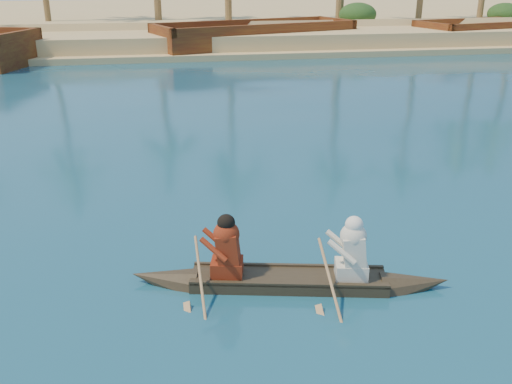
{
  "coord_description": "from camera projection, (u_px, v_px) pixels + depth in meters",
  "views": [
    {
      "loc": [
        -10.05,
        -12.07,
        5.0
      ],
      "look_at": [
        -8.26,
        -2.14,
        1.08
      ],
      "focal_mm": 40.0,
      "sensor_mm": 36.0,
      "label": 1
    }
  ],
  "objects": [
    {
      "name": "sandy_embankment",
      "position": [
        250.0,
        19.0,
        57.36
      ],
      "size": [
        150.0,
        51.0,
        1.5
      ],
      "color": "tan",
      "rests_on": "ground"
    },
    {
      "name": "shrub_cluster",
      "position": [
        284.0,
        25.0,
        43.01
      ],
      "size": [
        100.0,
        6.0,
        2.4
      ],
      "primitive_type": null,
      "color": "#173613",
      "rests_on": "ground"
    },
    {
      "name": "canoe",
      "position": [
        289.0,
        270.0,
        9.6
      ],
      "size": [
        5.41,
        1.86,
        1.48
      ],
      "rotation": [
        0.0,
        0.0,
        -0.22
      ],
      "color": "#322A1B",
      "rests_on": "ground"
    },
    {
      "name": "barge_mid",
      "position": [
        255.0,
        39.0,
        37.91
      ],
      "size": [
        14.01,
        8.25,
        2.22
      ],
      "rotation": [
        0.0,
        0.0,
        0.31
      ],
      "color": "brown",
      "rests_on": "ground"
    },
    {
      "name": "barge_right",
      "position": [
        496.0,
        34.0,
        41.51
      ],
      "size": [
        12.87,
        6.92,
        2.04
      ],
      "rotation": [
        0.0,
        0.0,
        0.24
      ],
      "color": "brown",
      "rests_on": "ground"
    }
  ]
}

